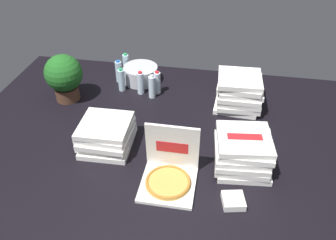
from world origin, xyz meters
TOP-DOWN VIEW (x-y plane):
  - ground_plane at (0.00, 0.00)m, footprint 3.20×2.40m
  - open_pizza_box at (0.13, -0.38)m, footprint 0.36×0.37m
  - pizza_stack_right_far at (0.57, 0.59)m, footprint 0.39×0.38m
  - pizza_stack_right_mid at (0.60, -0.15)m, footprint 0.41×0.41m
  - pizza_stack_left_mid at (-0.38, -0.11)m, footprint 0.38×0.39m
  - ice_bucket at (-0.36, 0.86)m, footprint 0.33×0.33m
  - water_bottle_0 at (-0.20, 0.61)m, footprint 0.06×0.06m
  - water_bottle_1 at (-0.16, 0.68)m, footprint 0.06×0.06m
  - water_bottle_2 at (-0.31, 0.65)m, footprint 0.06×0.06m
  - water_bottle_3 at (-0.54, 0.98)m, footprint 0.06×0.06m
  - water_bottle_4 at (-0.50, 0.68)m, footprint 0.06×0.06m
  - water_bottle_5 at (-0.57, 0.83)m, footprint 0.06×0.06m
  - potted_plant at (-0.93, 0.45)m, footprint 0.32×0.32m
  - napkin_pile at (0.56, -0.50)m, footprint 0.16×0.16m

SIDE VIEW (x-z plane):
  - ground_plane at x=0.00m, z-range -0.02..0.00m
  - napkin_pile at x=0.56m, z-range 0.00..0.05m
  - open_pizza_box at x=0.13m, z-range -0.12..0.26m
  - ice_bucket at x=-0.36m, z-range 0.00..0.15m
  - pizza_stack_left_mid at x=-0.38m, z-range 0.00..0.21m
  - water_bottle_0 at x=-0.20m, z-range -0.01..0.22m
  - water_bottle_1 at x=-0.16m, z-range -0.01..0.22m
  - water_bottle_2 at x=-0.31m, z-range -0.01..0.22m
  - water_bottle_3 at x=-0.54m, z-range -0.01..0.22m
  - water_bottle_4 at x=-0.50m, z-range -0.01..0.22m
  - water_bottle_5 at x=-0.57m, z-range -0.01..0.22m
  - pizza_stack_right_mid at x=0.60m, z-range 0.00..0.25m
  - pizza_stack_right_far at x=0.57m, z-range 0.00..0.29m
  - potted_plant at x=-0.93m, z-range 0.02..0.44m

